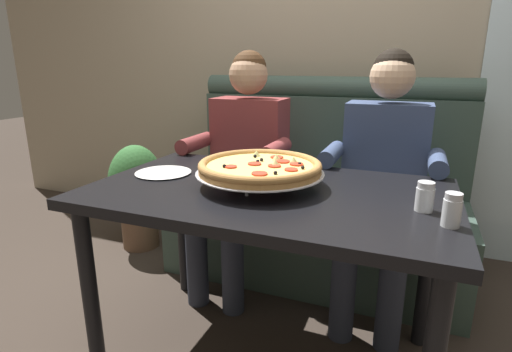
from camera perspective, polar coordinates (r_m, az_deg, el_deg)
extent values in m
cube|color=tan|center=(2.85, 12.48, 19.36)|extent=(6.00, 0.12, 2.80)
cube|color=#384C42|center=(2.36, 7.89, -8.75)|extent=(1.64, 0.60, 0.46)
cube|color=#384C42|center=(2.59, 10.38, 3.92)|extent=(1.64, 0.18, 0.65)
cylinder|color=#384C42|center=(2.54, 10.81, 12.23)|extent=(1.64, 0.14, 0.14)
cube|color=black|center=(1.51, 1.71, -2.47)|extent=(1.34, 0.81, 0.04)
cylinder|color=black|center=(1.72, -22.61, -15.22)|extent=(0.06, 0.06, 0.71)
cylinder|color=black|center=(2.18, -10.38, -7.42)|extent=(0.06, 0.06, 0.71)
cylinder|color=black|center=(1.89, 23.18, -12.30)|extent=(0.06, 0.06, 0.71)
cube|color=#2D3342|center=(2.14, -3.08, -2.46)|extent=(0.34, 0.40, 0.15)
cylinder|color=#2D3342|center=(2.10, -8.40, -12.05)|extent=(0.11, 0.11, 0.46)
cylinder|color=#2D3342|center=(2.02, -3.34, -13.14)|extent=(0.11, 0.11, 0.46)
cube|color=brown|center=(2.29, -0.84, 4.03)|extent=(0.40, 0.22, 0.56)
cylinder|color=brown|center=(2.18, -8.69, 4.67)|extent=(0.08, 0.28, 0.08)
cylinder|color=brown|center=(1.99, 2.84, 3.78)|extent=(0.08, 0.28, 0.08)
sphere|color=tan|center=(2.22, -1.09, 14.22)|extent=(0.21, 0.21, 0.21)
sphere|color=#472D19|center=(2.23, -0.99, 15.13)|extent=(0.19, 0.19, 0.19)
cube|color=#2D3342|center=(1.97, 16.94, -4.86)|extent=(0.34, 0.40, 0.15)
cylinder|color=#2D3342|center=(1.88, 12.29, -15.81)|extent=(0.11, 0.11, 0.46)
cylinder|color=#2D3342|center=(1.87, 18.59, -16.57)|extent=(0.11, 0.11, 0.46)
cube|color=#38476B|center=(2.12, 17.94, 2.33)|extent=(0.40, 0.22, 0.56)
cylinder|color=#38476B|center=(1.92, 10.73, 3.08)|extent=(0.08, 0.28, 0.08)
cylinder|color=#38476B|center=(1.90, 24.48, 1.72)|extent=(0.08, 0.28, 0.08)
sphere|color=#DBB28E|center=(2.05, 18.87, 13.28)|extent=(0.21, 0.21, 0.21)
sphere|color=black|center=(2.06, 18.97, 14.25)|extent=(0.19, 0.19, 0.19)
cylinder|color=silver|center=(1.42, -1.33, -1.85)|extent=(0.01, 0.01, 0.05)
cylinder|color=silver|center=(1.63, -2.28, 0.49)|extent=(0.01, 0.01, 0.05)
cylinder|color=silver|center=(1.55, 5.21, -0.31)|extent=(0.01, 0.01, 0.05)
torus|color=silver|center=(1.52, 0.55, 0.20)|extent=(0.27, 0.27, 0.01)
cylinder|color=silver|center=(1.52, 0.55, 0.49)|extent=(0.49, 0.49, 0.00)
cylinder|color=#B77F42|center=(1.52, 0.55, 0.89)|extent=(0.46, 0.46, 0.02)
torus|color=#B77F42|center=(1.51, 0.55, 1.58)|extent=(0.47, 0.47, 0.03)
cylinder|color=#EFCC6B|center=(1.51, 0.55, 1.40)|extent=(0.40, 0.40, 0.01)
cylinder|color=red|center=(1.38, 0.50, 0.35)|extent=(0.06, 0.06, 0.01)
cylinder|color=red|center=(1.63, 2.99, 2.71)|extent=(0.05, 0.05, 0.01)
cylinder|color=red|center=(1.56, 3.87, 2.10)|extent=(0.05, 0.05, 0.01)
cylinder|color=red|center=(1.49, 2.64, 1.46)|extent=(0.05, 0.05, 0.01)
cylinder|color=red|center=(1.48, -3.62, 1.34)|extent=(0.05, 0.05, 0.01)
cylinder|color=red|center=(1.52, -0.21, 1.76)|extent=(0.05, 0.05, 0.01)
cylinder|color=red|center=(1.52, 5.80, 1.71)|extent=(0.05, 0.05, 0.01)
cylinder|color=red|center=(1.44, 5.04, 0.92)|extent=(0.05, 0.05, 0.01)
sphere|color=black|center=(1.55, 0.25, 2.11)|extent=(0.01, 0.01, 0.01)
sphere|color=black|center=(1.57, 0.80, 2.35)|extent=(0.01, 0.01, 0.01)
sphere|color=black|center=(1.63, -0.14, 2.85)|extent=(0.01, 0.01, 0.01)
sphere|color=black|center=(1.48, -4.54, 1.43)|extent=(0.01, 0.01, 0.01)
sphere|color=black|center=(1.38, 2.79, 0.47)|extent=(0.01, 0.01, 0.01)
sphere|color=black|center=(1.52, 6.24, 1.74)|extent=(0.01, 0.01, 0.01)
sphere|color=black|center=(1.46, 6.69, 1.22)|extent=(0.01, 0.01, 0.01)
cone|color=#CCC675|center=(1.55, 5.39, 2.30)|extent=(0.04, 0.04, 0.02)
cone|color=#CCC675|center=(1.66, 0.06, 3.26)|extent=(0.04, 0.04, 0.02)
cone|color=#CCC675|center=(1.50, 2.77, 1.92)|extent=(0.04, 0.04, 0.02)
cone|color=#CCC675|center=(1.59, 2.95, 2.70)|extent=(0.04, 0.04, 0.02)
cylinder|color=white|center=(1.38, 22.90, -3.10)|extent=(0.06, 0.06, 0.08)
cylinder|color=#A82D19|center=(1.38, 22.83, -3.72)|extent=(0.05, 0.05, 0.04)
cylinder|color=silver|center=(1.36, 23.12, -1.19)|extent=(0.05, 0.05, 0.02)
cylinder|color=white|center=(1.28, 26.12, -4.77)|extent=(0.05, 0.05, 0.08)
cylinder|color=#4C6633|center=(1.28, 26.03, -5.45)|extent=(0.04, 0.04, 0.05)
cylinder|color=silver|center=(1.26, 26.39, -2.62)|extent=(0.05, 0.05, 0.02)
cylinder|color=white|center=(1.75, -13.08, 0.45)|extent=(0.17, 0.17, 0.01)
cone|color=white|center=(1.75, -13.10, 0.74)|extent=(0.24, 0.24, 0.01)
cylinder|color=brown|center=(2.85, -16.14, -7.45)|extent=(0.24, 0.24, 0.22)
ellipsoid|color=#336B33|center=(2.74, -16.67, -1.10)|extent=(0.36, 0.36, 0.52)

